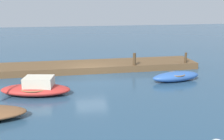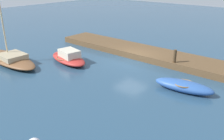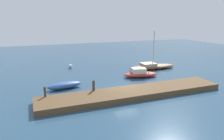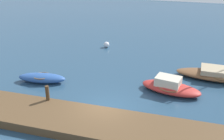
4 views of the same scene
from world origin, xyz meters
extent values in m
plane|color=navy|center=(0.00, 0.00, 0.00)|extent=(84.00, 84.00, 0.00)
cube|color=brown|center=(0.00, -1.94, 0.27)|extent=(18.40, 3.18, 0.54)
ellipsoid|color=#B72D28|center=(3.85, 3.73, 0.32)|extent=(4.58, 2.64, 0.63)
torus|color=olive|center=(3.85, 3.73, 0.49)|extent=(2.25, 2.25, 0.07)
cube|color=beige|center=(3.62, 3.77, 0.82)|extent=(1.94, 1.54, 0.64)
ellipsoid|color=#2D569E|center=(-5.90, 2.59, 0.35)|extent=(3.85, 1.78, 0.70)
torus|color=olive|center=(-5.90, 2.59, 0.55)|extent=(1.48, 1.48, 0.07)
cylinder|color=#47331E|center=(-8.11, -0.60, 0.99)|extent=(0.20, 0.20, 0.90)
cylinder|color=#47331E|center=(-3.63, -0.60, 1.04)|extent=(0.24, 0.24, 1.01)
camera|label=1|loc=(2.05, 20.15, 5.69)|focal=43.10mm
camera|label=2|loc=(-11.34, 16.08, 6.94)|focal=38.86mm
camera|label=3|loc=(-9.08, -19.33, 7.36)|focal=34.13mm
camera|label=4|loc=(4.73, -14.44, 9.56)|focal=44.35mm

